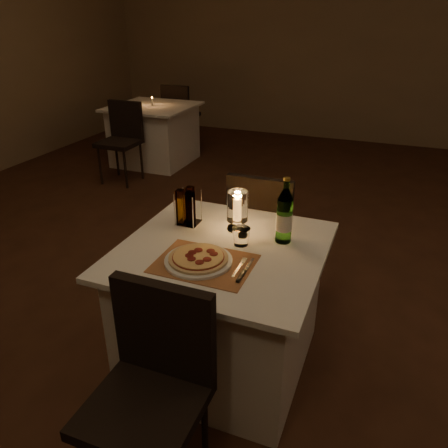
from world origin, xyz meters
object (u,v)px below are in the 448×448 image
(neighbor_table_left, at_px, (155,134))
(water_bottle, at_px, (284,217))
(pizza, at_px, (198,258))
(main_table, at_px, (223,307))
(plate, at_px, (198,261))
(chair_far, at_px, (263,224))
(hurricane_candle, at_px, (237,207))
(tumbler, at_px, (241,237))
(chair_near, at_px, (154,375))

(neighbor_table_left, bearing_deg, water_bottle, -50.15)
(pizza, bearing_deg, neighbor_table_left, 123.00)
(main_table, bearing_deg, pizza, -105.46)
(water_bottle, bearing_deg, plate, -131.56)
(pizza, bearing_deg, chair_far, 86.82)
(chair_far, distance_m, water_bottle, 0.69)
(hurricane_candle, bearing_deg, tumbler, -63.81)
(chair_near, bearing_deg, chair_far, 90.00)
(plate, distance_m, pizza, 0.02)
(main_table, relative_size, chair_near, 1.11)
(main_table, distance_m, plate, 0.42)
(main_table, relative_size, water_bottle, 2.91)
(plate, bearing_deg, tumbler, 62.12)
(chair_near, relative_size, pizza, 3.21)
(plate, distance_m, hurricane_candle, 0.42)
(pizza, distance_m, hurricane_candle, 0.41)
(main_table, xyz_separation_m, chair_far, (-0.00, 0.71, 0.18))
(chair_far, xyz_separation_m, water_bottle, (0.26, -0.54, 0.33))
(plate, bearing_deg, water_bottle, 48.44)
(main_table, bearing_deg, neighbor_table_left, 125.11)
(plate, bearing_deg, main_table, 74.48)
(chair_near, relative_size, neighbor_table_left, 0.90)
(main_table, xyz_separation_m, pizza, (-0.05, -0.18, 0.39))
(plate, height_order, hurricane_candle, hurricane_candle)
(main_table, relative_size, tumbler, 10.88)
(chair_far, xyz_separation_m, plate, (-0.05, -0.89, 0.20))
(main_table, height_order, hurricane_candle, hurricane_candle)
(tumbler, xyz_separation_m, neighbor_table_left, (-2.26, 3.05, -0.41))
(pizza, xyz_separation_m, neighbor_table_left, (-2.14, 3.29, -0.39))
(water_bottle, bearing_deg, chair_far, 116.06)
(tumbler, xyz_separation_m, water_bottle, (0.19, 0.11, 0.09))
(plate, xyz_separation_m, tumbler, (0.13, 0.24, 0.03))
(neighbor_table_left, bearing_deg, main_table, -54.89)
(plate, height_order, water_bottle, water_bottle)
(chair_near, distance_m, tumbler, 0.81)
(pizza, bearing_deg, tumbler, 62.16)
(hurricane_candle, xyz_separation_m, neighbor_table_left, (-2.18, 2.89, -0.49))
(chair_far, relative_size, pizza, 3.21)
(water_bottle, relative_size, neighbor_table_left, 0.34)
(chair_near, distance_m, plate, 0.57)
(hurricane_candle, bearing_deg, water_bottle, -9.62)
(chair_far, distance_m, plate, 0.92)
(main_table, bearing_deg, chair_near, -90.00)
(chair_near, distance_m, pizza, 0.58)
(tumbler, relative_size, water_bottle, 0.27)
(main_table, bearing_deg, plate, -105.52)
(plate, bearing_deg, neighbor_table_left, 123.00)
(main_table, xyz_separation_m, water_bottle, (0.26, 0.17, 0.50))
(water_bottle, bearing_deg, tumbler, -148.53)
(tumbler, bearing_deg, main_table, -142.19)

